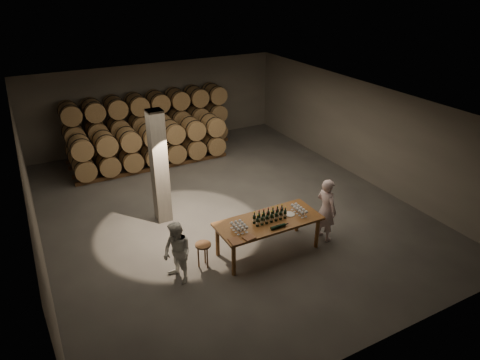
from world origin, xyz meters
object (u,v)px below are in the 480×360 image
plate (290,214)px  notebook_near (249,238)px  person_woman (177,253)px  tasting_table (268,224)px  person_man (326,209)px  bottle_cluster (270,217)px  stool (203,248)px

plate → notebook_near: bearing=-162.5°
person_woman → plate: bearing=72.3°
plate → notebook_near: 1.46m
tasting_table → person_woman: person_woman is taller
notebook_near → person_man: size_ratio=0.15×
tasting_table → notebook_near: notebook_near is taller
tasting_table → person_woman: (-2.36, -0.01, -0.05)m
tasting_table → bottle_cluster: bottle_cluster is taller
notebook_near → plate: bearing=7.7°
bottle_cluster → tasting_table: bearing=120.5°
notebook_near → person_man: bearing=-3.5°
bottle_cluster → plate: bearing=1.7°
person_man → person_woman: size_ratio=1.15×
bottle_cluster → notebook_near: size_ratio=3.27×
tasting_table → stool: 1.69m
bottle_cluster → stool: bearing=172.5°
person_man → person_woman: (-3.98, 0.17, -0.11)m
plate → stool: size_ratio=0.43×
bottle_cluster → person_man: 1.62m
person_woman → stool: bearing=88.4°
notebook_near → stool: bearing=133.6°
person_woman → notebook_near: bearing=56.6°
tasting_table → plate: (0.60, -0.01, 0.11)m
plate → person_woman: (-2.97, -0.00, -0.16)m
bottle_cluster → person_woman: (-2.38, 0.02, -0.27)m
plate → person_man: (1.01, -0.17, -0.05)m
bottle_cluster → person_woman: size_ratio=0.58×
tasting_table → notebook_near: 0.92m
notebook_near → stool: notebook_near is taller
bottle_cluster → person_woman: 2.39m
plate → person_man: size_ratio=0.16×
notebook_near → person_man: (2.41, 0.27, -0.06)m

